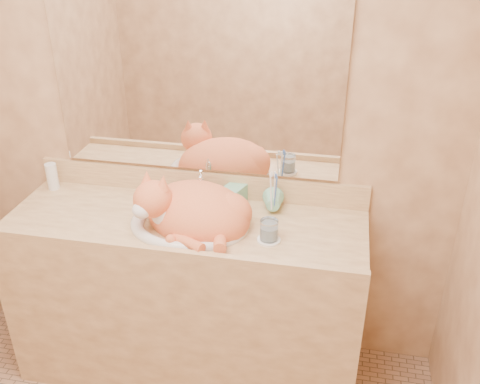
% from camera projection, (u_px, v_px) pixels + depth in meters
% --- Properties ---
extents(wall_back, '(2.40, 0.02, 2.50)m').
position_uv_depth(wall_back, '(197.00, 115.00, 2.40)').
color(wall_back, '#996945').
rests_on(wall_back, ground).
extents(vanity_counter, '(1.60, 0.55, 0.85)m').
position_uv_depth(vanity_counter, '(188.00, 298.00, 2.55)').
color(vanity_counter, '#A17648').
rests_on(vanity_counter, floor).
extents(mirror, '(1.30, 0.02, 0.80)m').
position_uv_depth(mirror, '(195.00, 85.00, 2.33)').
color(mirror, white).
rests_on(mirror, wall_back).
extents(sink_basin, '(0.55, 0.48, 0.16)m').
position_uv_depth(sink_basin, '(189.00, 209.00, 2.29)').
color(sink_basin, white).
rests_on(sink_basin, vanity_counter).
extents(faucet, '(0.07, 0.12, 0.15)m').
position_uv_depth(faucet, '(201.00, 189.00, 2.47)').
color(faucet, white).
rests_on(faucet, vanity_counter).
extents(cat, '(0.57, 0.52, 0.26)m').
position_uv_depth(cat, '(191.00, 209.00, 2.29)').
color(cat, '#DB5D32').
rests_on(cat, sink_basin).
extents(soap_dispenser, '(0.11, 0.11, 0.19)m').
position_uv_depth(soap_dispenser, '(227.00, 190.00, 2.42)').
color(soap_dispenser, '#77BE96').
rests_on(soap_dispenser, vanity_counter).
extents(toothbrush_cup, '(0.11, 0.11, 0.09)m').
position_uv_depth(toothbrush_cup, '(273.00, 207.00, 2.38)').
color(toothbrush_cup, '#77BE96').
rests_on(toothbrush_cup, vanity_counter).
extents(toothbrushes, '(0.04, 0.04, 0.22)m').
position_uv_depth(toothbrushes, '(273.00, 190.00, 2.34)').
color(toothbrushes, white).
rests_on(toothbrushes, toothbrush_cup).
extents(saucer, '(0.10, 0.10, 0.01)m').
position_uv_depth(saucer, '(269.00, 240.00, 2.22)').
color(saucer, white).
rests_on(saucer, vanity_counter).
extents(water_glass, '(0.07, 0.07, 0.09)m').
position_uv_depth(water_glass, '(269.00, 230.00, 2.19)').
color(water_glass, white).
rests_on(water_glass, saucer).
extents(lotion_bottle, '(0.05, 0.05, 0.13)m').
position_uv_depth(lotion_bottle, '(52.00, 176.00, 2.60)').
color(lotion_bottle, white).
rests_on(lotion_bottle, vanity_counter).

